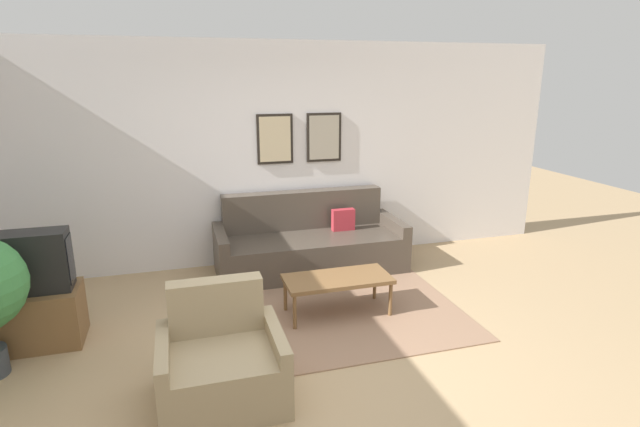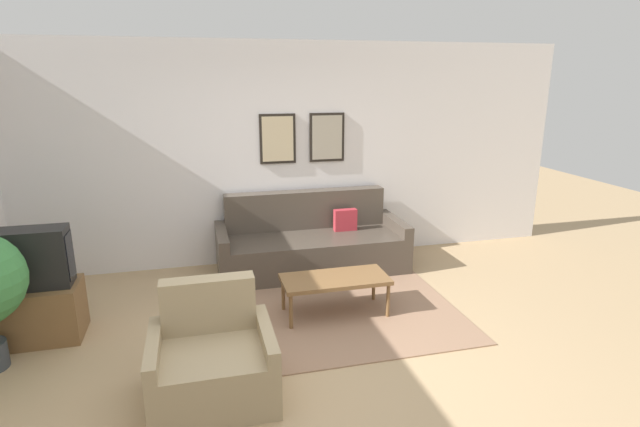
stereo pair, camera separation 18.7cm
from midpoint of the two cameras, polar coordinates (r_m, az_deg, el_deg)
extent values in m
plane|color=tan|center=(4.18, -0.07, -17.75)|extent=(16.00, 16.00, 0.00)
cube|color=#937056|center=(5.05, 2.11, -11.46)|extent=(2.57, 1.84, 0.01)
cube|color=silver|center=(6.16, -6.15, 6.62)|extent=(8.00, 0.06, 2.70)
cube|color=black|center=(6.13, -3.99, 8.51)|extent=(0.44, 0.03, 0.60)
cube|color=#CCB78E|center=(6.11, -3.96, 8.49)|extent=(0.38, 0.01, 0.54)
cube|color=black|center=(6.27, 1.66, 8.70)|extent=(0.44, 0.03, 0.60)
cube|color=#A89E89|center=(6.25, 1.70, 8.68)|extent=(0.38, 0.01, 0.54)
cube|color=#4C4238|center=(6.05, -0.04, -4.53)|extent=(2.00, 0.90, 0.44)
cube|color=#4C4238|center=(6.24, -0.83, 0.48)|extent=(2.00, 0.20, 0.47)
cube|color=#4C4238|center=(5.87, -10.16, -4.69)|extent=(0.12, 0.90, 0.58)
cube|color=#4C4238|center=(6.36, 9.29, -3.07)|extent=(0.12, 0.90, 0.58)
cube|color=#B22D38|center=(6.16, 3.77, -0.80)|extent=(0.28, 0.10, 0.28)
cube|color=brown|center=(4.92, 2.83, -7.52)|extent=(1.04, 0.48, 0.04)
cylinder|color=brown|center=(4.71, -2.19, -11.20)|extent=(0.04, 0.04, 0.35)
cylinder|color=brown|center=(4.98, 8.86, -9.85)|extent=(0.04, 0.04, 0.35)
cylinder|color=brown|center=(5.07, -3.16, -9.22)|extent=(0.04, 0.04, 0.35)
cylinder|color=brown|center=(5.32, 7.17, -8.09)|extent=(0.04, 0.04, 0.35)
cube|color=brown|center=(5.14, -28.48, -9.93)|extent=(0.71, 0.48, 0.50)
cube|color=black|center=(4.96, -29.24, -4.52)|extent=(0.63, 0.28, 0.53)
cube|color=black|center=(4.88, -25.65, -4.34)|extent=(0.01, 0.23, 0.41)
cube|color=tan|center=(3.87, -10.68, -17.53)|extent=(0.70, 0.76, 0.40)
cube|color=tan|center=(3.93, -11.29, -10.13)|extent=(0.70, 0.16, 0.42)
cube|color=tan|center=(3.85, -16.90, -17.15)|extent=(0.09, 0.76, 0.52)
cube|color=tan|center=(3.87, -4.61, -16.23)|extent=(0.09, 0.76, 0.52)
cylinder|color=#383D42|center=(5.54, -30.30, -10.12)|extent=(0.26, 0.26, 0.19)
cylinder|color=#51381E|center=(5.47, -30.57, -8.32)|extent=(0.04, 0.04, 0.19)
sphere|color=#28662D|center=(5.35, -31.10, -4.76)|extent=(0.63, 0.63, 0.63)
camera|label=1|loc=(0.09, -89.01, 0.28)|focal=28.00mm
camera|label=2|loc=(0.09, 90.99, -0.28)|focal=28.00mm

